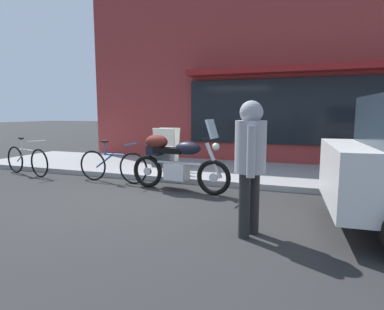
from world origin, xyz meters
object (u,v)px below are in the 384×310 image
sandwich_board_sign (167,149)px  touring_motorcycle (174,160)px  parked_bicycle (112,165)px  pedestrian_walking (250,153)px  second_bicycle_by_cafe (27,160)px

sandwich_board_sign → touring_motorcycle: bearing=-60.6°
parked_bicycle → pedestrian_walking: 4.01m
pedestrian_walking → sandwich_board_sign: size_ratio=1.63×
parked_bicycle → second_bicycle_by_cafe: (-2.45, -0.02, -0.00)m
pedestrian_walking → touring_motorcycle: bearing=134.3°
sandwich_board_sign → second_bicycle_by_cafe: 3.46m
touring_motorcycle → second_bicycle_by_cafe: size_ratio=1.25×
touring_motorcycle → parked_bicycle: size_ratio=1.23×
pedestrian_walking → second_bicycle_by_cafe: bearing=160.6°
parked_bicycle → pedestrian_walking: pedestrian_walking is taller
touring_motorcycle → pedestrian_walking: (1.81, -1.86, 0.44)m
second_bicycle_by_cafe → touring_motorcycle: bearing=-2.6°
touring_motorcycle → sandwich_board_sign: (-0.77, 1.36, 0.03)m
touring_motorcycle → pedestrian_walking: size_ratio=1.26×
parked_bicycle → second_bicycle_by_cafe: 2.45m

